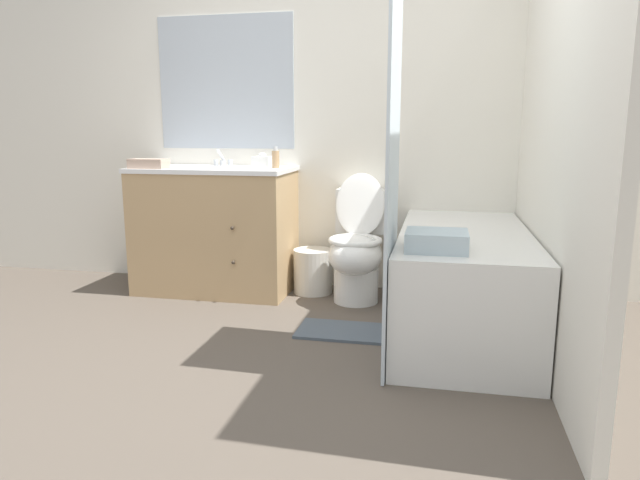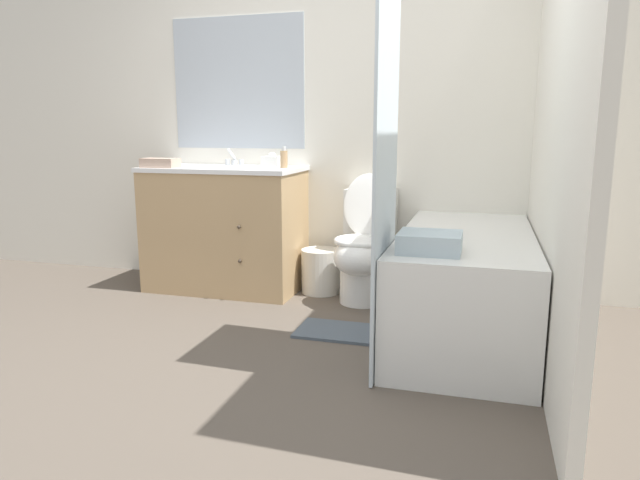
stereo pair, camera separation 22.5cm
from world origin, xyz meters
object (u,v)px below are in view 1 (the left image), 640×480
Objects in this scene: wastebasket at (313,271)px; hand_towel_folded at (149,164)px; sink_faucet at (222,161)px; bath_mat at (344,331)px; toilet at (357,249)px; tissue_box at (262,161)px; soap_dispenser at (276,159)px; vanity_cabinet at (216,229)px; bath_towel_folded at (437,241)px; bathtub at (463,281)px.

wastebasket is 1.33m from hand_towel_folded.
bath_mat is (1.04, -0.86, -0.90)m from sink_faucet.
sink_faucet is at bearing 167.67° from toilet.
tissue_box is 0.87× the size of soap_dispenser.
hand_towel_folded is (-0.69, -0.33, -0.01)m from tissue_box.
hand_towel_folded reaches higher than toilet.
wastebasket is 2.12× the size of soap_dispenser.
tissue_box is 0.24× the size of bath_mat.
soap_dispenser is (0.45, 0.01, 0.49)m from vanity_cabinet.
vanity_cabinet reaches higher than wastebasket.
wastebasket reaches higher than bath_mat.
bath_towel_folded is at bearing -53.25° from wastebasket.
vanity_cabinet is 0.75m from wastebasket.
sink_faucet is at bearing 141.20° from bath_towel_folded.
bath_towel_folded is (1.91, -0.86, -0.28)m from hand_towel_folded.
hand_towel_folded is at bearing 160.94° from bath_mat.
toilet is 2.74× the size of wastebasket.
sink_faucet is at bearing 90.00° from vanity_cabinet.
wastebasket is 0.85m from tissue_box.
tissue_box reaches higher than bath_mat.
bathtub is at bearing -30.33° from wastebasket.
bath_towel_folded is 0.54× the size of bath_mat.
vanity_cabinet is 1.76m from bathtub.
hand_towel_folded reaches higher than bathtub.
wastebasket is 0.85m from bath_mat.
toilet is at bearing 117.10° from bath_towel_folded.
bathtub is at bearing -16.85° from vanity_cabinet.
bath_towel_folded reaches higher than wastebasket.
sink_faucet is 0.98× the size of soap_dispenser.
vanity_cabinet reaches higher than bath_towel_folded.
wastebasket is at bearing 114.86° from bath_mat.
vanity_cabinet is at bearing -173.92° from wastebasket.
sink_faucet reaches higher than toilet.
sink_faucet is 0.17× the size of toilet.
vanity_cabinet is 1.28× the size of toilet.
wastebasket is at bearing 126.75° from bath_towel_folded.
vanity_cabinet is 7.46× the size of soap_dispenser.
hand_towel_folded is 1.75m from bath_mat.
soap_dispenser is at bearing 174.44° from toilet.
bathtub is 6.51× the size of hand_towel_folded.
bathtub reaches higher than bath_mat.
tissue_box is 1.73m from bath_towel_folded.
tissue_box reaches higher than vanity_cabinet.
soap_dispenser reaches higher than hand_towel_folded.
bathtub is 1.16m from wastebasket.
soap_dispenser is 0.51× the size of bath_towel_folded.
wastebasket is at bearing 15.57° from soap_dispenser.
bathtub is 1.64m from tissue_box.
bath_towel_folded is (1.53, -1.23, -0.29)m from sink_faucet.
soap_dispenser reaches higher than bathtub.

